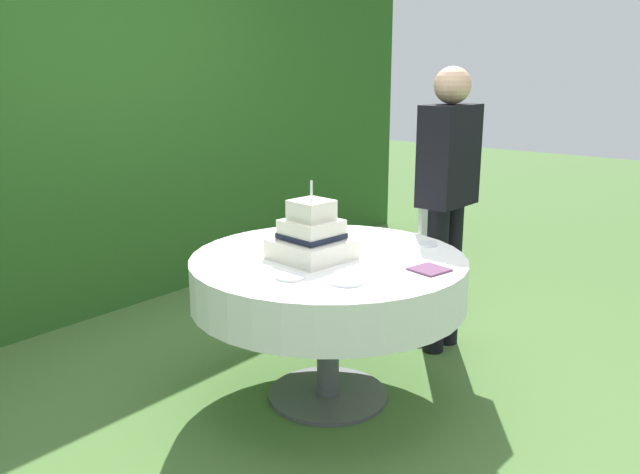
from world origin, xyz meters
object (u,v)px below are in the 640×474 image
at_px(cake_table, 328,280).
at_px(serving_plate_far, 426,244).
at_px(wedding_cake, 312,237).
at_px(standing_person, 447,191).
at_px(serving_plate_near, 347,281).
at_px(serving_plate_left, 291,277).
at_px(garden_chair, 407,233).
at_px(serving_plate_right, 295,233).
at_px(napkin_stack, 429,270).

distance_m(cake_table, serving_plate_far, 0.55).
bearing_deg(wedding_cake, standing_person, -10.42).
bearing_deg(serving_plate_near, standing_person, 8.36).
height_order(wedding_cake, serving_plate_far, wedding_cake).
bearing_deg(cake_table, standing_person, -8.36).
distance_m(cake_table, standing_person, 0.96).
bearing_deg(wedding_cake, serving_plate_left, -156.70).
bearing_deg(wedding_cake, garden_chair, 12.64).
bearing_deg(cake_table, serving_plate_left, -167.66).
xyz_separation_m(serving_plate_near, serving_plate_far, (0.72, 0.05, 0.00)).
bearing_deg(serving_plate_right, serving_plate_far, -70.31).
distance_m(serving_plate_left, standing_person, 1.26).
bearing_deg(serving_plate_near, serving_plate_right, 55.75).
bearing_deg(napkin_stack, garden_chair, 35.64).
height_order(serving_plate_right, standing_person, standing_person).
height_order(serving_plate_right, garden_chair, garden_chair).
xyz_separation_m(wedding_cake, serving_plate_right, (0.30, 0.37, -0.10)).
height_order(cake_table, standing_person, standing_person).
distance_m(cake_table, serving_plate_near, 0.41).
bearing_deg(serving_plate_left, serving_plate_far, -12.12).
bearing_deg(serving_plate_far, garden_chair, 37.07).
xyz_separation_m(serving_plate_far, standing_person, (0.42, 0.12, 0.20)).
xyz_separation_m(wedding_cake, standing_person, (0.96, -0.18, 0.10)).
height_order(serving_plate_near, serving_plate_right, same).
bearing_deg(garden_chair, serving_plate_far, -142.93).
relative_size(wedding_cake, serving_plate_far, 3.13).
xyz_separation_m(cake_table, serving_plate_left, (-0.35, -0.08, 0.12)).
bearing_deg(serving_plate_near, garden_chair, 23.01).
height_order(serving_plate_left, garden_chair, garden_chair).
distance_m(serving_plate_near, napkin_stack, 0.41).
distance_m(cake_table, napkin_stack, 0.51).
height_order(cake_table, garden_chair, garden_chair).
relative_size(serving_plate_near, serving_plate_left, 1.13).
bearing_deg(napkin_stack, serving_plate_right, 82.35).
distance_m(wedding_cake, serving_plate_left, 0.33).
xyz_separation_m(serving_plate_left, napkin_stack, (0.46, -0.40, -0.00)).
relative_size(serving_plate_near, serving_plate_far, 1.21).
bearing_deg(serving_plate_far, serving_plate_near, -176.37).
bearing_deg(serving_plate_near, wedding_cake, 61.64).
height_order(serving_plate_right, napkin_stack, serving_plate_right).
bearing_deg(serving_plate_far, wedding_cake, 150.87).
height_order(cake_table, serving_plate_right, serving_plate_right).
bearing_deg(serving_plate_right, cake_table, -119.17).
distance_m(serving_plate_near, standing_person, 1.18).
distance_m(garden_chair, standing_person, 0.72).
xyz_separation_m(serving_plate_right, garden_chair, (1.03, -0.07, -0.19)).
bearing_deg(serving_plate_far, serving_plate_right, 109.69).
relative_size(serving_plate_left, standing_person, 0.08).
bearing_deg(cake_table, wedding_cake, 146.39).
relative_size(serving_plate_right, napkin_stack, 0.81).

